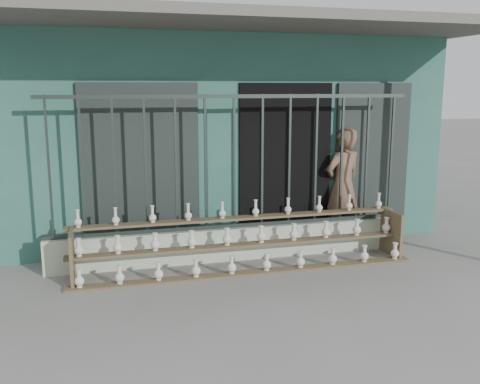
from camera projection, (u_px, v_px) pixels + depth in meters
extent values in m
plane|color=slate|center=(262.00, 293.00, 6.17)|extent=(60.00, 60.00, 0.00)
cube|color=#2C5E53|center=(194.00, 128.00, 9.95)|extent=(7.00, 5.00, 3.20)
cube|color=black|center=(284.00, 166.00, 7.90)|extent=(1.40, 0.12, 2.40)
cube|color=black|center=(141.00, 172.00, 7.33)|extent=(1.60, 0.08, 2.40)
cube|color=black|center=(371.00, 163.00, 8.21)|extent=(1.20, 0.08, 2.40)
cube|color=#59544C|center=(236.00, 21.00, 6.71)|extent=(7.40, 2.00, 0.12)
cube|color=beige|center=(234.00, 243.00, 7.36)|extent=(5.00, 0.20, 0.45)
cube|color=#283330|center=(49.00, 169.00, 6.55)|extent=(0.03, 0.03, 1.80)
cube|color=#283330|center=(82.00, 168.00, 6.65)|extent=(0.03, 0.03, 1.80)
cube|color=#283330|center=(114.00, 167.00, 6.75)|extent=(0.03, 0.03, 1.80)
cube|color=#283330|center=(146.00, 165.00, 6.85)|extent=(0.03, 0.03, 1.80)
cube|color=#283330|center=(176.00, 164.00, 6.95)|extent=(0.03, 0.03, 1.80)
cube|color=#283330|center=(206.00, 163.00, 7.05)|extent=(0.03, 0.03, 1.80)
cube|color=#283330|center=(234.00, 162.00, 7.15)|extent=(0.03, 0.03, 1.80)
cube|color=#283330|center=(262.00, 161.00, 7.25)|extent=(0.03, 0.03, 1.80)
cube|color=#283330|center=(289.00, 160.00, 7.35)|extent=(0.03, 0.03, 1.80)
cube|color=#283330|center=(316.00, 159.00, 7.45)|extent=(0.03, 0.03, 1.80)
cube|color=#283330|center=(342.00, 158.00, 7.54)|extent=(0.03, 0.03, 1.80)
cube|color=#283330|center=(367.00, 157.00, 7.64)|extent=(0.03, 0.03, 1.80)
cube|color=#283330|center=(391.00, 157.00, 7.74)|extent=(0.03, 0.03, 1.80)
cube|color=#283330|center=(234.00, 96.00, 6.98)|extent=(5.00, 0.04, 0.05)
cube|color=#283330|center=(234.00, 226.00, 7.32)|extent=(5.00, 0.04, 0.05)
cube|color=brown|center=(249.00, 273.00, 6.79)|extent=(4.50, 0.18, 0.03)
cube|color=brown|center=(244.00, 245.00, 6.97)|extent=(4.50, 0.18, 0.03)
cube|color=brown|center=(239.00, 218.00, 7.15)|extent=(4.50, 0.18, 0.03)
cube|color=brown|center=(72.00, 258.00, 6.43)|extent=(0.04, 0.55, 0.64)
cube|color=brown|center=(391.00, 233.00, 7.52)|extent=(0.04, 0.55, 0.64)
imported|color=brown|center=(343.00, 186.00, 8.07)|extent=(0.74, 0.59, 1.75)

